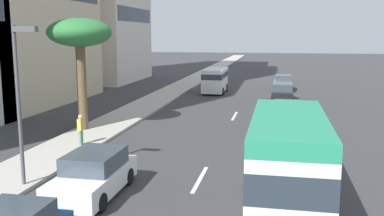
% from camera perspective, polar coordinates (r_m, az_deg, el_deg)
% --- Properties ---
extents(ground_plane, '(198.00, 198.00, 0.00)m').
position_cam_1_polar(ground_plane, '(36.24, 6.49, 0.55)').
color(ground_plane, '#38383A').
extents(sidewalk_right, '(162.00, 2.98, 0.15)m').
position_cam_1_polar(sidewalk_right, '(37.56, -4.87, 1.02)').
color(sidewalk_right, '#B2ADA3').
rests_on(sidewalk_right, ground_plane).
extents(lane_stripe_mid, '(3.20, 0.16, 0.01)m').
position_cam_1_polar(lane_stripe_mid, '(17.55, 1.04, -9.33)').
color(lane_stripe_mid, silver).
rests_on(lane_stripe_mid, ground_plane).
extents(lane_stripe_far, '(3.20, 0.16, 0.01)m').
position_cam_1_polar(lane_stripe_far, '(30.79, 5.61, -1.05)').
color(lane_stripe_far, silver).
rests_on(lane_stripe_far, ground_plane).
extents(van_lead, '(5.11, 2.08, 2.37)m').
position_cam_1_polar(van_lead, '(42.68, 3.06, 3.82)').
color(van_lead, white).
rests_on(van_lead, ground_plane).
extents(car_third, '(4.13, 1.80, 1.61)m').
position_cam_1_polar(car_third, '(45.44, 11.87, 3.22)').
color(car_third, silver).
rests_on(car_third, ground_plane).
extents(minibus_fourth, '(6.80, 2.41, 3.21)m').
position_cam_1_polar(minibus_fourth, '(14.14, 12.47, -6.85)').
color(minibus_fourth, silver).
rests_on(minibus_fourth, ground_plane).
extents(car_fifth, '(4.31, 1.85, 1.70)m').
position_cam_1_polar(car_fifth, '(26.89, 12.40, -1.08)').
color(car_fifth, silver).
rests_on(car_fifth, ground_plane).
extents(car_sixth, '(4.50, 1.84, 1.59)m').
position_cam_1_polar(car_sixth, '(37.99, 11.77, 1.98)').
color(car_sixth, black).
rests_on(car_sixth, ground_plane).
extents(car_seventh, '(4.32, 1.92, 1.56)m').
position_cam_1_polar(car_seventh, '(16.11, -12.81, -8.57)').
color(car_seventh, white).
rests_on(car_seventh, ground_plane).
extents(pedestrian_mid_block, '(0.34, 0.25, 1.54)m').
position_cam_1_polar(pedestrian_mid_block, '(22.77, -14.41, -2.61)').
color(pedestrian_mid_block, '#4C8C66').
rests_on(pedestrian_mid_block, sidewalk_right).
extents(palm_tree, '(3.68, 3.68, 6.49)m').
position_cam_1_polar(palm_tree, '(26.02, -14.55, 9.15)').
color(palm_tree, brown).
rests_on(palm_tree, sidewalk_right).
extents(street_lamp, '(0.24, 0.97, 5.90)m').
position_cam_1_polar(street_lamp, '(16.89, -21.61, 2.68)').
color(street_lamp, '#4C4C51').
rests_on(street_lamp, sidewalk_right).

